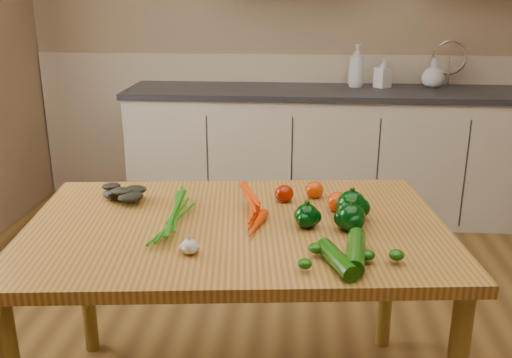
{
  "coord_description": "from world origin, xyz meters",
  "views": [
    {
      "loc": [
        -0.03,
        -1.71,
        1.53
      ],
      "look_at": [
        -0.19,
        0.35,
        0.85
      ],
      "focal_mm": 40.0,
      "sensor_mm": 36.0,
      "label": 1
    }
  ],
  "objects_px": {
    "table": "(236,246)",
    "tomato_a": "(284,193)",
    "pepper_b": "(351,206)",
    "carrot_bunch": "(228,209)",
    "tomato_b": "(314,190)",
    "zucchini_a": "(356,252)",
    "leafy_greens": "(123,188)",
    "zucchini_b": "(337,259)",
    "garlic_bulb": "(190,247)",
    "pepper_a": "(307,216)",
    "soap_bottle_a": "(357,66)",
    "pepper_c": "(351,218)",
    "tomato_c": "(338,202)",
    "soap_bottle_c": "(433,73)",
    "soap_bottle_b": "(383,73)"
  },
  "relations": [
    {
      "from": "tomato_b",
      "to": "zucchini_b",
      "type": "height_order",
      "value": "tomato_b"
    },
    {
      "from": "pepper_a",
      "to": "zucchini_a",
      "type": "relative_size",
      "value": 0.35
    },
    {
      "from": "soap_bottle_c",
      "to": "carrot_bunch",
      "type": "distance_m",
      "value": 2.47
    },
    {
      "from": "garlic_bulb",
      "to": "pepper_a",
      "type": "xyz_separation_m",
      "value": [
        0.36,
        0.23,
        0.02
      ]
    },
    {
      "from": "carrot_bunch",
      "to": "pepper_b",
      "type": "relative_size",
      "value": 2.55
    },
    {
      "from": "table",
      "to": "pepper_a",
      "type": "distance_m",
      "value": 0.27
    },
    {
      "from": "leafy_greens",
      "to": "tomato_b",
      "type": "bearing_deg",
      "value": 6.86
    },
    {
      "from": "carrot_bunch",
      "to": "leafy_greens",
      "type": "xyz_separation_m",
      "value": [
        -0.42,
        0.15,
        0.02
      ]
    },
    {
      "from": "pepper_b",
      "to": "zucchini_a",
      "type": "xyz_separation_m",
      "value": [
        -0.01,
        -0.32,
        -0.02
      ]
    },
    {
      "from": "tomato_a",
      "to": "tomato_b",
      "type": "height_order",
      "value": "same"
    },
    {
      "from": "soap_bottle_a",
      "to": "tomato_c",
      "type": "relative_size",
      "value": 3.69
    },
    {
      "from": "tomato_b",
      "to": "tomato_a",
      "type": "bearing_deg",
      "value": -155.47
    },
    {
      "from": "carrot_bunch",
      "to": "tomato_c",
      "type": "xyz_separation_m",
      "value": [
        0.39,
        0.1,
        0.0
      ]
    },
    {
      "from": "pepper_c",
      "to": "zucchini_a",
      "type": "height_order",
      "value": "pepper_c"
    },
    {
      "from": "carrot_bunch",
      "to": "zucchini_a",
      "type": "bearing_deg",
      "value": -41.27
    },
    {
      "from": "leafy_greens",
      "to": "tomato_a",
      "type": "height_order",
      "value": "leafy_greens"
    },
    {
      "from": "soap_bottle_b",
      "to": "leafy_greens",
      "type": "relative_size",
      "value": 0.98
    },
    {
      "from": "leafy_greens",
      "to": "tomato_c",
      "type": "bearing_deg",
      "value": -3.37
    },
    {
      "from": "soap_bottle_b",
      "to": "tomato_b",
      "type": "bearing_deg",
      "value": -141.44
    },
    {
      "from": "table",
      "to": "carrot_bunch",
      "type": "bearing_deg",
      "value": 121.97
    },
    {
      "from": "tomato_a",
      "to": "tomato_c",
      "type": "distance_m",
      "value": 0.21
    },
    {
      "from": "pepper_b",
      "to": "tomato_a",
      "type": "xyz_separation_m",
      "value": [
        -0.24,
        0.17,
        -0.02
      ]
    },
    {
      "from": "pepper_c",
      "to": "pepper_a",
      "type": "bearing_deg",
      "value": 173.49
    },
    {
      "from": "leafy_greens",
      "to": "table",
      "type": "bearing_deg",
      "value": -22.82
    },
    {
      "from": "tomato_a",
      "to": "tomato_b",
      "type": "bearing_deg",
      "value": 24.53
    },
    {
      "from": "leafy_greens",
      "to": "pepper_b",
      "type": "bearing_deg",
      "value": -8.64
    },
    {
      "from": "pepper_c",
      "to": "zucchini_b",
      "type": "height_order",
      "value": "pepper_c"
    },
    {
      "from": "soap_bottle_b",
      "to": "leafy_greens",
      "type": "bearing_deg",
      "value": -158.4
    },
    {
      "from": "pepper_a",
      "to": "zucchini_b",
      "type": "relative_size",
      "value": 0.41
    },
    {
      "from": "pepper_a",
      "to": "tomato_c",
      "type": "height_order",
      "value": "pepper_a"
    },
    {
      "from": "zucchini_b",
      "to": "soap_bottle_a",
      "type": "bearing_deg",
      "value": 84.04
    },
    {
      "from": "table",
      "to": "carrot_bunch",
      "type": "distance_m",
      "value": 0.13
    },
    {
      "from": "carrot_bunch",
      "to": "tomato_b",
      "type": "distance_m",
      "value": 0.39
    },
    {
      "from": "table",
      "to": "tomato_a",
      "type": "relative_size",
      "value": 21.61
    },
    {
      "from": "garlic_bulb",
      "to": "zucchini_a",
      "type": "bearing_deg",
      "value": -0.56
    },
    {
      "from": "garlic_bulb",
      "to": "zucchini_b",
      "type": "xyz_separation_m",
      "value": [
        0.44,
        -0.06,
        0.0
      ]
    },
    {
      "from": "pepper_c",
      "to": "tomato_a",
      "type": "height_order",
      "value": "pepper_c"
    },
    {
      "from": "pepper_c",
      "to": "tomato_c",
      "type": "distance_m",
      "value": 0.18
    },
    {
      "from": "table",
      "to": "garlic_bulb",
      "type": "height_order",
      "value": "garlic_bulb"
    },
    {
      "from": "pepper_a",
      "to": "carrot_bunch",
      "type": "bearing_deg",
      "value": 168.39
    },
    {
      "from": "table",
      "to": "leafy_greens",
      "type": "distance_m",
      "value": 0.51
    },
    {
      "from": "leafy_greens",
      "to": "tomato_c",
      "type": "distance_m",
      "value": 0.81
    },
    {
      "from": "leafy_greens",
      "to": "zucchini_b",
      "type": "relative_size",
      "value": 1.04
    },
    {
      "from": "soap_bottle_a",
      "to": "tomato_a",
      "type": "relative_size",
      "value": 4.1
    },
    {
      "from": "carrot_bunch",
      "to": "pepper_b",
      "type": "height_order",
      "value": "pepper_b"
    },
    {
      "from": "tomato_a",
      "to": "leafy_greens",
      "type": "bearing_deg",
      "value": -176.7
    },
    {
      "from": "soap_bottle_a",
      "to": "soap_bottle_c",
      "type": "distance_m",
      "value": 0.53
    },
    {
      "from": "carrot_bunch",
      "to": "zucchini_a",
      "type": "relative_size",
      "value": 1.13
    },
    {
      "from": "pepper_c",
      "to": "tomato_c",
      "type": "xyz_separation_m",
      "value": [
        -0.03,
        0.18,
        -0.01
      ]
    },
    {
      "from": "tomato_b",
      "to": "pepper_c",
      "type": "bearing_deg",
      "value": -69.61
    }
  ]
}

